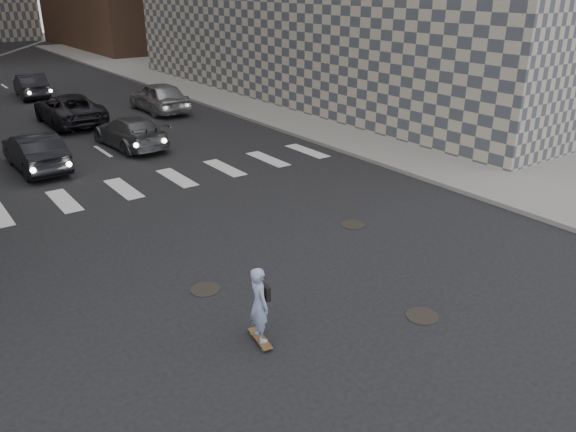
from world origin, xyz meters
The scene contains 11 objects.
ground centered at (0.00, 0.00, 0.00)m, with size 160.00×160.00×0.00m, color black.
sidewalk_right centered at (14.50, 20.00, 0.07)m, with size 13.00×80.00×0.15m, color gray.
manhole_a centered at (1.20, -2.50, 0.01)m, with size 0.70×0.70×0.02m, color black.
manhole_b centered at (-2.00, 1.20, 0.01)m, with size 0.70×0.70×0.02m, color black.
manhole_c centered at (3.30, 2.00, 0.01)m, with size 0.70×0.70×0.02m, color black.
skateboarder centered at (-2.08, -1.25, 0.86)m, with size 0.47×0.85×1.64m.
traffic_car_a centered at (-2.82, 13.00, 0.70)m, with size 1.49×4.27×1.41m, color black.
traffic_car_b centered at (1.25, 14.00, 0.66)m, with size 1.85×4.56×1.32m, color #505357.
traffic_car_c centered at (0.41, 19.88, 0.75)m, with size 2.50×5.42×1.51m, color black.
traffic_car_d centered at (5.24, 20.00, 0.82)m, with size 1.93×4.80×1.64m, color #A1A2A8.
traffic_car_e centered at (0.59, 28.58, 0.72)m, with size 1.53×4.39×1.45m, color black.
Camera 1 is at (-7.07, -9.07, 6.53)m, focal length 35.00 mm.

